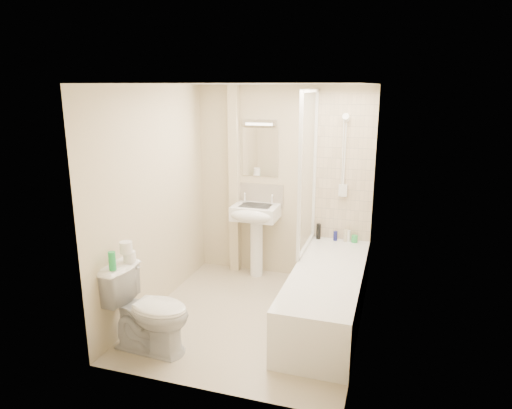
% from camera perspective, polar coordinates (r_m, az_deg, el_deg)
% --- Properties ---
extents(floor, '(2.50, 2.50, 0.00)m').
position_cam_1_polar(floor, '(4.99, -0.44, -13.91)').
color(floor, beige).
rests_on(floor, ground).
extents(wall_back, '(2.20, 0.02, 2.40)m').
position_cam_1_polar(wall_back, '(5.71, 3.38, 2.65)').
color(wall_back, beige).
rests_on(wall_back, ground).
extents(wall_left, '(0.02, 2.50, 2.40)m').
position_cam_1_polar(wall_left, '(4.98, -12.62, 0.52)').
color(wall_left, beige).
rests_on(wall_left, ground).
extents(wall_right, '(0.02, 2.50, 2.40)m').
position_cam_1_polar(wall_right, '(4.34, 13.50, -1.60)').
color(wall_right, beige).
rests_on(wall_right, ground).
extents(ceiling, '(2.20, 2.50, 0.02)m').
position_cam_1_polar(ceiling, '(4.38, -0.51, 14.86)').
color(ceiling, white).
rests_on(ceiling, wall_back).
extents(tile_back, '(0.70, 0.01, 1.75)m').
position_cam_1_polar(tile_back, '(5.52, 10.98, 4.38)').
color(tile_back, beige).
rests_on(tile_back, wall_back).
extents(tile_right, '(0.01, 2.10, 1.75)m').
position_cam_1_polar(tile_right, '(4.48, 13.71, 1.86)').
color(tile_right, beige).
rests_on(tile_right, wall_right).
extents(pipe_boxing, '(0.12, 0.12, 2.40)m').
position_cam_1_polar(pipe_boxing, '(5.83, -2.69, 2.91)').
color(pipe_boxing, beige).
rests_on(pipe_boxing, ground).
extents(splashback, '(0.60, 0.02, 0.30)m').
position_cam_1_polar(splashback, '(5.81, 0.53, 1.18)').
color(splashback, beige).
rests_on(splashback, wall_back).
extents(mirror, '(0.46, 0.01, 0.60)m').
position_cam_1_polar(mirror, '(5.71, 0.54, 6.55)').
color(mirror, white).
rests_on(mirror, wall_back).
extents(strip_light, '(0.42, 0.07, 0.07)m').
position_cam_1_polar(strip_light, '(5.64, 0.48, 10.24)').
color(strip_light, silver).
rests_on(strip_light, wall_back).
extents(bathtub, '(0.70, 2.10, 0.55)m').
position_cam_1_polar(bathtub, '(4.88, 8.86, -10.96)').
color(bathtub, white).
rests_on(bathtub, ground).
extents(shower_screen, '(0.04, 0.92, 1.80)m').
position_cam_1_polar(shower_screen, '(5.14, 6.53, 4.09)').
color(shower_screen, white).
rests_on(shower_screen, bathtub).
extents(shower_fixture, '(0.10, 0.16, 0.99)m').
position_cam_1_polar(shower_fixture, '(5.46, 10.97, 5.55)').
color(shower_fixture, white).
rests_on(shower_fixture, wall_back).
extents(pedestal_sink, '(0.56, 0.50, 1.07)m').
position_cam_1_polar(pedestal_sink, '(5.67, -0.14, -2.04)').
color(pedestal_sink, white).
rests_on(pedestal_sink, ground).
extents(bottle_black_a, '(0.06, 0.06, 0.19)m').
position_cam_1_polar(bottle_black_a, '(5.67, 7.82, -3.35)').
color(bottle_black_a, black).
rests_on(bottle_black_a, bathtub).
extents(bottle_blue, '(0.05, 0.05, 0.12)m').
position_cam_1_polar(bottle_blue, '(5.65, 9.89, -3.88)').
color(bottle_blue, navy).
rests_on(bottle_blue, bathtub).
extents(bottle_cream, '(0.05, 0.05, 0.15)m').
position_cam_1_polar(bottle_cream, '(5.64, 11.17, -3.84)').
color(bottle_cream, beige).
rests_on(bottle_cream, bathtub).
extents(bottle_white_b, '(0.05, 0.05, 0.14)m').
position_cam_1_polar(bottle_white_b, '(5.63, 11.50, -3.89)').
color(bottle_white_b, white).
rests_on(bottle_white_b, bathtub).
extents(bottle_green, '(0.07, 0.07, 0.09)m').
position_cam_1_polar(bottle_green, '(5.64, 12.21, -4.22)').
color(bottle_green, green).
rests_on(bottle_green, bathtub).
extents(toilet, '(0.55, 0.85, 0.80)m').
position_cam_1_polar(toilet, '(4.38, -13.23, -12.68)').
color(toilet, white).
rests_on(toilet, ground).
extents(toilet_roll_lower, '(0.12, 0.12, 0.10)m').
position_cam_1_polar(toilet_roll_lower, '(4.40, -15.54, -6.30)').
color(toilet_roll_lower, white).
rests_on(toilet_roll_lower, toilet).
extents(toilet_roll_upper, '(0.12, 0.12, 0.11)m').
position_cam_1_polar(toilet_roll_upper, '(4.34, -15.94, -5.18)').
color(toilet_roll_upper, white).
rests_on(toilet_roll_upper, toilet_roll_lower).
extents(green_bottle, '(0.06, 0.06, 0.17)m').
position_cam_1_polar(green_bottle, '(4.24, -17.54, -6.76)').
color(green_bottle, green).
rests_on(green_bottle, toilet).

